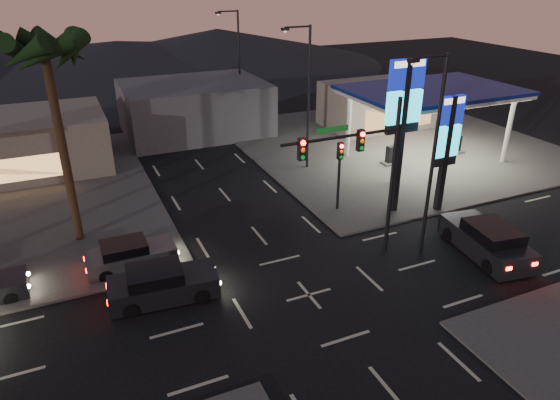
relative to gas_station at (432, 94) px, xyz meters
name	(u,v)px	position (x,y,z in m)	size (l,w,h in m)	color
ground	(309,295)	(-16.00, -12.00, -5.08)	(140.00, 140.00, 0.00)	black
corner_lot_ne	(392,144)	(0.00, 4.00, -5.02)	(24.00, 24.00, 0.12)	#47443F
gas_station	(432,94)	(0.00, 0.00, 0.00)	(12.20, 8.20, 5.47)	silver
convenience_store	(380,105)	(2.00, 9.00, -3.08)	(10.00, 6.00, 4.00)	#726B5B
pylon_sign_tall	(404,107)	(-7.50, -6.50, 1.31)	(2.20, 0.35, 9.00)	black
pylon_sign_short	(448,137)	(-5.00, -7.50, -0.42)	(1.60, 0.35, 7.00)	black
traffic_signal_mast	(364,160)	(-12.24, -10.01, 0.15)	(6.10, 0.39, 8.00)	black
pedestal_signal	(340,165)	(-10.50, -5.02, -2.16)	(0.32, 0.39, 4.30)	black
streetlight_near	(431,147)	(-9.21, -11.00, 0.64)	(2.14, 0.25, 10.00)	black
streetlight_mid	(306,91)	(-9.21, 2.00, 0.64)	(2.14, 0.25, 10.00)	black
streetlight_far	(237,60)	(-9.21, 16.00, 0.64)	(2.14, 0.25, 10.00)	black
palm_a	(46,62)	(-25.00, -2.50, 4.35)	(4.41, 4.41, 10.86)	black
building_far_mid	(195,108)	(-14.00, 14.00, -2.88)	(12.00, 9.00, 4.40)	#4C4C51
hill_right	(218,46)	(-1.00, 48.00, -2.58)	(50.00, 50.00, 5.00)	black
hill_center	(118,55)	(-16.00, 48.00, -3.08)	(60.00, 60.00, 4.00)	black
car_lane_a_front	(162,284)	(-22.03, -9.55, -4.35)	(4.95, 2.37, 1.57)	black
car_lane_b_front	(130,255)	(-22.90, -6.38, -4.42)	(4.38, 1.88, 1.42)	#4F4F51
suv_station	(487,241)	(-6.17, -12.56, -4.27)	(2.93, 5.49, 1.75)	black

